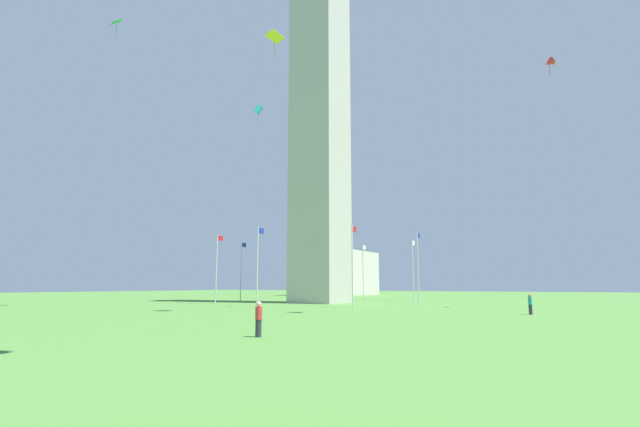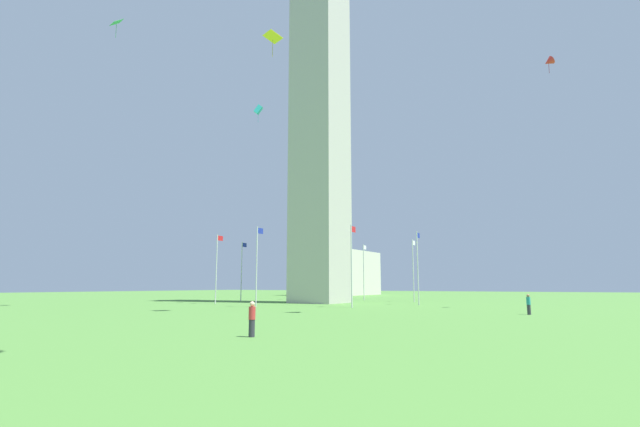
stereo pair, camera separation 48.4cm
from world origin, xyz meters
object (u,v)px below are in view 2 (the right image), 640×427
Objects in this scene: flagpole_sw at (352,262)px; flagpole_w at (418,265)px; flagpole_ne at (299,270)px; person_teal_shirt at (529,304)px; obelisk_monument at (320,94)px; person_red_shirt at (252,319)px; flagpole_s at (257,263)px; kite_red_delta at (548,62)px; flagpole_n at (364,270)px; kite_yellow_diamond at (273,37)px; flagpole_nw at (413,268)px; flagpole_e at (242,269)px; distant_building at (338,273)px; flagpole_se at (217,266)px; kite_cyan_box at (258,110)px; kite_green_diamond at (117,23)px.

flagpole_sw is 1.00× the size of flagpole_w.
person_teal_shirt is at bearing -121.62° from flagpole_ne.
obelisk_monument is 51.46m from person_red_shirt.
person_red_shirt is (-47.92, -28.72, -4.07)m from flagpole_ne.
person_red_shirt is at bearing -149.07° from flagpole_ne.
flagpole_s is 4.74× the size of kite_red_delta.
flagpole_ne is (-4.08, 9.84, 0.00)m from flagpole_n.
flagpole_w is 4.04× the size of kite_yellow_diamond.
flagpole_nw is (9.90, -9.84, -25.02)m from obelisk_monument.
obelisk_monument is 6.66× the size of flagpole_e.
flagpole_n and flagpole_e have the same top height.
obelisk_monument is at bearing 20.41° from kite_yellow_diamond.
kite_yellow_diamond reaches higher than flagpole_n.
person_teal_shirt is at bearing -139.84° from distant_building.
flagpole_s is 25.72m from flagpole_nw.
kite_cyan_box is at bearing -63.60° from flagpole_se.
flagpole_se is 1.00× the size of flagpole_w.
flagpole_ne is 1.00× the size of flagpole_sw.
kite_green_diamond is (-16.62, 8.04, 6.70)m from kite_cyan_box.
obelisk_monument reaches higher than person_red_shirt.
flagpole_nw reaches higher than person_red_shirt.
flagpole_e is 25.72m from flagpole_sw.
kite_red_delta is (4.95, -35.36, 0.02)m from kite_cyan_box.
distant_building is (68.86, 30.64, -19.88)m from kite_yellow_diamond.
person_teal_shirt is (-3.51, -37.68, -4.06)m from flagpole_se.
kite_red_delta is at bearing -93.43° from flagpole_e.
kite_yellow_diamond reaches higher than distant_building.
flagpole_e is 19.69m from flagpole_s.
distant_building is (45.83, 22.07, -24.59)m from obelisk_monument.
person_teal_shirt is (-27.28, -27.83, -4.06)m from flagpole_n.
kite_green_diamond is at bearing 131.61° from flagpole_w.
flagpole_e is 0.40× the size of distant_building.
obelisk_monument is 28.63m from flagpole_w.
flagpole_e is 1.00× the size of flagpole_nw.
flagpole_n is 3.83× the size of kite_green_diamond.
kite_red_delta is at bearing -79.76° from flagpole_se.
person_red_shirt is at bearing -162.26° from flagpole_sw.
obelisk_monument is 6.66× the size of flagpole_nw.
flagpole_w is at bearing -48.39° from kite_green_diamond.
obelisk_monument is at bearing 180.00° from flagpole_n.
kite_green_diamond reaches higher than flagpole_n.
flagpole_ne is 1.00× the size of flagpole_se.
flagpole_ne and flagpole_nw have the same top height.
person_red_shirt is (-28.24, -28.72, -4.07)m from flagpole_se.
flagpole_ne is 37.96m from distant_building.
flagpole_sw is 26.12m from kite_cyan_box.
kite_yellow_diamond is 23.20m from kite_green_diamond.
kite_yellow_diamond is at bearing -150.79° from flagpole_ne.
flagpole_nw is (9.84, -23.77, 0.00)m from flagpole_e.
flagpole_s is 1.00× the size of flagpole_nw.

